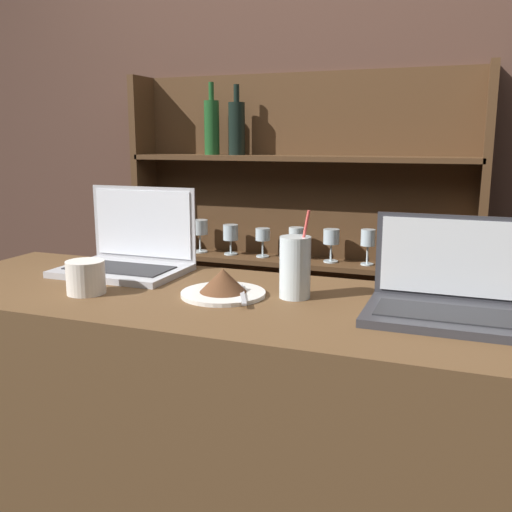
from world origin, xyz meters
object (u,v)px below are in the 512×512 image
at_px(laptop_near, 130,254).
at_px(water_glass, 295,267).
at_px(cake_plate, 223,285).
at_px(coffee_cup, 86,277).
at_px(laptop_far, 447,296).

bearing_deg(laptop_near, water_glass, -11.22).
relative_size(cake_plate, coffee_cup, 2.19).
height_order(laptop_far, coffee_cup, laptop_far).
bearing_deg(laptop_far, water_glass, 176.42).
xyz_separation_m(laptop_near, water_glass, (0.53, -0.11, 0.02)).
bearing_deg(water_glass, laptop_far, -3.58).
distance_m(laptop_far, coffee_cup, 0.85).
distance_m(laptop_far, water_glass, 0.35).
bearing_deg(laptop_far, cake_plate, -177.24).
relative_size(laptop_far, coffee_cup, 3.52).
xyz_separation_m(laptop_far, coffee_cup, (-0.84, -0.13, -0.00)).
bearing_deg(cake_plate, laptop_near, 157.30).
height_order(laptop_near, water_glass, laptop_near).
distance_m(laptop_near, laptop_far, 0.89).
bearing_deg(laptop_far, laptop_near, 171.78).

